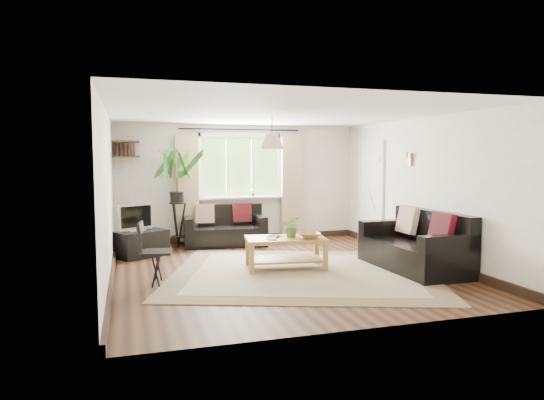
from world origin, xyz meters
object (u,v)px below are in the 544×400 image
object	(u,v)px
sofa_back	(225,226)
sofa_right	(413,242)
palm_stand	(177,198)
folding_chair	(157,253)
tv_stand	(142,244)
coffee_table	(286,253)

from	to	relation	value
sofa_back	sofa_right	size ratio (longest dim) A/B	0.87
palm_stand	folding_chair	bearing A→B (deg)	-101.75
sofa_back	folding_chair	xyz separation A→B (m)	(-1.46, -2.63, 0.06)
palm_stand	tv_stand	bearing A→B (deg)	-134.72
sofa_back	palm_stand	distance (m)	1.08
coffee_table	sofa_right	bearing A→B (deg)	-17.54
coffee_table	folding_chair	bearing A→B (deg)	-170.62
palm_stand	coffee_table	bearing A→B (deg)	-58.72
sofa_right	coffee_table	world-z (taller)	sofa_right
folding_chair	sofa_back	bearing A→B (deg)	-20.63
sofa_right	tv_stand	world-z (taller)	sofa_right
tv_stand	palm_stand	bearing A→B (deg)	14.48
sofa_back	tv_stand	xyz separation A→B (m)	(-1.60, -0.67, -0.15)
sofa_back	coffee_table	bearing A→B (deg)	-73.13
coffee_table	tv_stand	distance (m)	2.67
sofa_back	folding_chair	distance (m)	3.01
palm_stand	sofa_back	bearing A→B (deg)	-1.81
sofa_back	folding_chair	bearing A→B (deg)	-114.64
sofa_back	sofa_right	world-z (taller)	sofa_right
sofa_back	tv_stand	bearing A→B (deg)	-152.84
sofa_right	palm_stand	world-z (taller)	palm_stand
coffee_table	palm_stand	world-z (taller)	palm_stand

